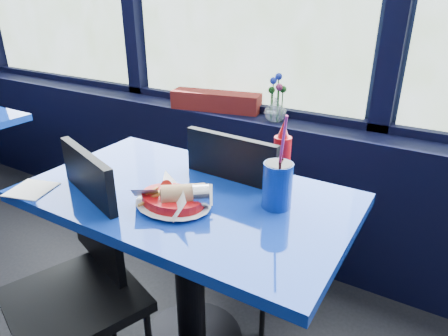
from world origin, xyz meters
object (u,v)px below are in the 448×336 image
near_table (188,234)px  ketchup_bottle (282,157)px  chair_near_front (83,266)px  planter_box (216,101)px  flower_vase (276,107)px  soda_cup (278,184)px  chair_near_back (243,213)px  food_basket (174,199)px

near_table → ketchup_bottle: bearing=44.1°
chair_near_front → planter_box: 1.22m
near_table → chair_near_front: bearing=-127.3°
ketchup_bottle → flower_vase: bearing=116.5°
near_table → flower_vase: 0.88m
flower_vase → soda_cup: size_ratio=0.73×
soda_cup → near_table: bearing=-166.4°
chair_near_back → flower_vase: bearing=-76.7°
ketchup_bottle → planter_box: bearing=138.3°
chair_near_front → food_basket: (0.27, 0.21, 0.25)m
chair_near_front → chair_near_back: (0.31, 0.62, 0.00)m
chair_near_front → planter_box: (-0.16, 1.16, 0.32)m
near_table → planter_box: bearing=115.3°
near_table → flower_vase: size_ratio=4.85×
chair_near_front → food_basket: 0.42m
near_table → ketchup_bottle: size_ratio=4.87×
planter_box → soda_cup: 1.06m
near_table → chair_near_front: (-0.24, -0.31, -0.04)m
planter_box → ketchup_bottle: size_ratio=2.08×
near_table → planter_box: 0.98m
planter_box → flower_vase: flower_vase is taller
soda_cup → chair_near_back: bearing=137.9°
chair_near_back → ketchup_bottle: (0.19, -0.05, 0.33)m
chair_near_front → near_table: bearing=72.6°
chair_near_front → planter_box: chair_near_front is taller
chair_near_front → chair_near_back: 0.69m
chair_near_back → chair_near_front: bearing=65.8°
planter_box → food_basket: bearing=-77.5°
flower_vase → soda_cup: (0.35, -0.75, -0.04)m
planter_box → soda_cup: (0.73, -0.77, -0.02)m
food_basket → soda_cup: (0.30, 0.19, 0.05)m
near_table → ketchup_bottle: ketchup_bottle is taller
chair_near_back → food_basket: 0.48m
planter_box → soda_cup: bearing=-58.4°
soda_cup → food_basket: bearing=-148.0°
food_basket → soda_cup: soda_cup is taller
chair_near_back → soda_cup: soda_cup is taller
chair_near_back → flower_vase: 0.63m
chair_near_back → ketchup_bottle: 0.38m
planter_box → soda_cup: size_ratio=1.52×
near_table → food_basket: bearing=-74.5°
planter_box → food_basket: (0.43, -0.95, -0.07)m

